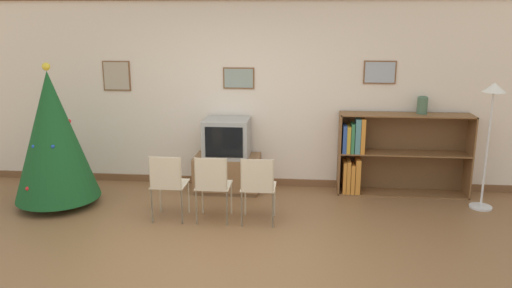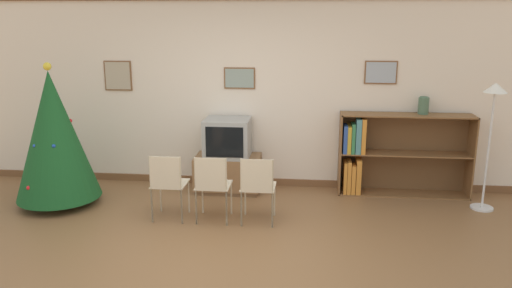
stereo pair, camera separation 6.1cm
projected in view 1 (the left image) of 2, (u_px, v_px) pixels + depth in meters
name	position (u px, v px, depth m)	size (l,w,h in m)	color
ground_plane	(217.00, 262.00, 4.96)	(24.00, 24.00, 0.00)	brown
wall_back	(245.00, 92.00, 7.03)	(9.08, 0.11, 2.70)	silver
christmas_tree	(53.00, 136.00, 6.30)	(1.06, 1.06, 1.84)	maroon
tv_console	(227.00, 173.00, 6.99)	(0.90, 0.54, 0.50)	brown
television	(227.00, 138.00, 6.86)	(0.62, 0.53, 0.53)	#9E9E99
folding_chair_left	(168.00, 183.00, 5.88)	(0.40, 0.40, 0.82)	beige
folding_chair_center	(213.00, 184.00, 5.83)	(0.40, 0.40, 0.82)	beige
folding_chair_right	(258.00, 186.00, 5.79)	(0.40, 0.40, 0.82)	beige
bookshelf	(382.00, 154.00, 6.83)	(1.76, 0.36, 1.12)	brown
vase	(422.00, 105.00, 6.65)	(0.14, 0.14, 0.24)	#47664C
standing_lamp	(491.00, 113.00, 6.10)	(0.28, 0.28, 1.61)	silver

